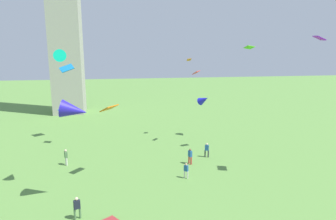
{
  "coord_description": "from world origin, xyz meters",
  "views": [
    {
      "loc": [
        -2.15,
        -10.7,
        12.61
      ],
      "look_at": [
        2.28,
        15.54,
        7.15
      ],
      "focal_mm": 31.77,
      "sensor_mm": 36.0,
      "label": 1
    }
  ],
  "objects_px": {
    "kite_flying_10": "(196,72)",
    "kite_flying_7": "(109,108)",
    "kite_flying_6": "(67,68)",
    "kite_flying_9": "(204,100)",
    "person_0": "(207,149)",
    "kite_flying_1": "(319,38)",
    "kite_flying_4": "(74,110)",
    "kite_flying_2": "(249,47)",
    "kite_flying_0": "(63,108)",
    "person_1": "(190,155)",
    "person_3": "(186,170)",
    "kite_flying_11": "(60,57)",
    "person_5": "(66,156)",
    "kite_flying_5": "(189,60)",
    "person_4": "(77,207)"
  },
  "relations": [
    {
      "from": "kite_flying_9",
      "to": "kite_flying_11",
      "type": "bearing_deg",
      "value": -174.54
    },
    {
      "from": "kite_flying_7",
      "to": "person_0",
      "type": "bearing_deg",
      "value": 147.45
    },
    {
      "from": "person_1",
      "to": "kite_flying_7",
      "type": "relative_size",
      "value": 0.9
    },
    {
      "from": "kite_flying_5",
      "to": "kite_flying_6",
      "type": "bearing_deg",
      "value": -90.92
    },
    {
      "from": "kite_flying_10",
      "to": "kite_flying_7",
      "type": "bearing_deg",
      "value": -10.71
    },
    {
      "from": "kite_flying_1",
      "to": "kite_flying_2",
      "type": "relative_size",
      "value": 1.06
    },
    {
      "from": "person_1",
      "to": "kite_flying_9",
      "type": "height_order",
      "value": "kite_flying_9"
    },
    {
      "from": "person_4",
      "to": "kite_flying_1",
      "type": "xyz_separation_m",
      "value": [
        21.27,
        3.46,
        12.59
      ]
    },
    {
      "from": "person_1",
      "to": "kite_flying_7",
      "type": "xyz_separation_m",
      "value": [
        -8.57,
        -2.01,
        6.05
      ]
    },
    {
      "from": "kite_flying_6",
      "to": "kite_flying_7",
      "type": "relative_size",
      "value": 1.08
    },
    {
      "from": "kite_flying_1",
      "to": "kite_flying_4",
      "type": "bearing_deg",
      "value": -72.99
    },
    {
      "from": "person_5",
      "to": "kite_flying_10",
      "type": "relative_size",
      "value": 1.37
    },
    {
      "from": "kite_flying_0",
      "to": "kite_flying_11",
      "type": "xyz_separation_m",
      "value": [
        2.57,
        -13.51,
        7.01
      ]
    },
    {
      "from": "person_5",
      "to": "kite_flying_6",
      "type": "height_order",
      "value": "kite_flying_6"
    },
    {
      "from": "person_0",
      "to": "kite_flying_10",
      "type": "bearing_deg",
      "value": 112.77
    },
    {
      "from": "person_5",
      "to": "person_1",
      "type": "bearing_deg",
      "value": -120.18
    },
    {
      "from": "kite_flying_11",
      "to": "kite_flying_0",
      "type": "bearing_deg",
      "value": -86.04
    },
    {
      "from": "person_4",
      "to": "kite_flying_5",
      "type": "distance_m",
      "value": 25.53
    },
    {
      "from": "kite_flying_7",
      "to": "kite_flying_9",
      "type": "relative_size",
      "value": 0.89
    },
    {
      "from": "person_3",
      "to": "kite_flying_11",
      "type": "height_order",
      "value": "kite_flying_11"
    },
    {
      "from": "kite_flying_4",
      "to": "kite_flying_11",
      "type": "distance_m",
      "value": 5.07
    },
    {
      "from": "kite_flying_1",
      "to": "kite_flying_7",
      "type": "distance_m",
      "value": 20.3
    },
    {
      "from": "kite_flying_6",
      "to": "kite_flying_11",
      "type": "bearing_deg",
      "value": -104.29
    },
    {
      "from": "kite_flying_1",
      "to": "kite_flying_2",
      "type": "distance_m",
      "value": 9.0
    },
    {
      "from": "person_4",
      "to": "kite_flying_11",
      "type": "distance_m",
      "value": 12.31
    },
    {
      "from": "kite_flying_2",
      "to": "kite_flying_5",
      "type": "height_order",
      "value": "kite_flying_2"
    },
    {
      "from": "person_0",
      "to": "kite_flying_1",
      "type": "bearing_deg",
      "value": -22.72
    },
    {
      "from": "person_0",
      "to": "kite_flying_0",
      "type": "distance_m",
      "value": 19.52
    },
    {
      "from": "kite_flying_2",
      "to": "kite_flying_4",
      "type": "bearing_deg",
      "value": -173.81
    },
    {
      "from": "kite_flying_10",
      "to": "kite_flying_5",
      "type": "bearing_deg",
      "value": -136.1
    },
    {
      "from": "person_3",
      "to": "person_4",
      "type": "bearing_deg",
      "value": -107.69
    },
    {
      "from": "kite_flying_4",
      "to": "kite_flying_9",
      "type": "distance_m",
      "value": 22.69
    },
    {
      "from": "person_0",
      "to": "person_4",
      "type": "relative_size",
      "value": 0.98
    },
    {
      "from": "person_3",
      "to": "kite_flying_6",
      "type": "height_order",
      "value": "kite_flying_6"
    },
    {
      "from": "person_0",
      "to": "kite_flying_9",
      "type": "bearing_deg",
      "value": 98.43
    },
    {
      "from": "person_5",
      "to": "kite_flying_1",
      "type": "xyz_separation_m",
      "value": [
        23.86,
        -7.81,
        12.57
      ]
    },
    {
      "from": "person_3",
      "to": "kite_flying_7",
      "type": "bearing_deg",
      "value": -150.47
    },
    {
      "from": "person_4",
      "to": "person_5",
      "type": "bearing_deg",
      "value": 79.92
    },
    {
      "from": "person_5",
      "to": "kite_flying_10",
      "type": "bearing_deg",
      "value": -94.85
    },
    {
      "from": "person_0",
      "to": "kite_flying_0",
      "type": "xyz_separation_m",
      "value": [
        -17.43,
        7.85,
        3.98
      ]
    },
    {
      "from": "kite_flying_2",
      "to": "person_5",
      "type": "bearing_deg",
      "value": 161.82
    },
    {
      "from": "kite_flying_11",
      "to": "kite_flying_4",
      "type": "bearing_deg",
      "value": 107.92
    },
    {
      "from": "person_4",
      "to": "kite_flying_9",
      "type": "relative_size",
      "value": 0.8
    },
    {
      "from": "person_5",
      "to": "kite_flying_4",
      "type": "distance_m",
      "value": 11.21
    },
    {
      "from": "kite_flying_2",
      "to": "kite_flying_4",
      "type": "relative_size",
      "value": 0.56
    },
    {
      "from": "kite_flying_1",
      "to": "kite_flying_10",
      "type": "xyz_separation_m",
      "value": [
        -7.9,
        12.73,
        -3.93
      ]
    },
    {
      "from": "kite_flying_1",
      "to": "person_1",
      "type": "bearing_deg",
      "value": -104.67
    },
    {
      "from": "person_3",
      "to": "kite_flying_1",
      "type": "height_order",
      "value": "kite_flying_1"
    },
    {
      "from": "kite_flying_6",
      "to": "kite_flying_9",
      "type": "relative_size",
      "value": 0.96
    },
    {
      "from": "person_0",
      "to": "kite_flying_6",
      "type": "height_order",
      "value": "kite_flying_6"
    }
  ]
}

